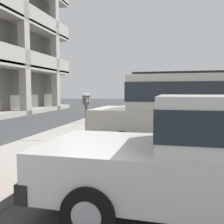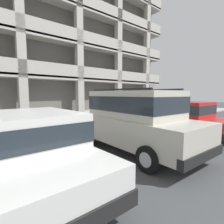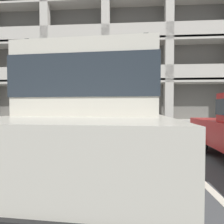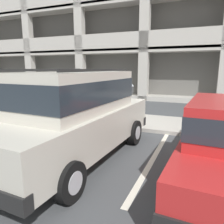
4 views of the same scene
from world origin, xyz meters
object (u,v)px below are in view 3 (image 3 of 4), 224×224
(parking_meter_near, at_px, (122,109))
(parking_garage, at_px, (111,46))
(fire_hydrant, at_px, (23,127))
(silver_suv, at_px, (104,115))

(parking_meter_near, distance_m, parking_garage, 13.67)
(parking_meter_near, distance_m, fire_hydrant, 3.83)
(parking_meter_near, xyz_separation_m, fire_hydrant, (-3.75, 0.30, -0.71))
(fire_hydrant, bearing_deg, parking_garage, 78.06)
(parking_garage, bearing_deg, parking_meter_near, -83.96)
(silver_suv, bearing_deg, fire_hydrant, 140.94)
(parking_meter_near, height_order, fire_hydrant, parking_meter_near)
(silver_suv, relative_size, fire_hydrant, 6.95)
(silver_suv, xyz_separation_m, parking_meter_near, (0.32, 2.78, 0.08))
(parking_meter_near, bearing_deg, parking_garage, 96.04)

